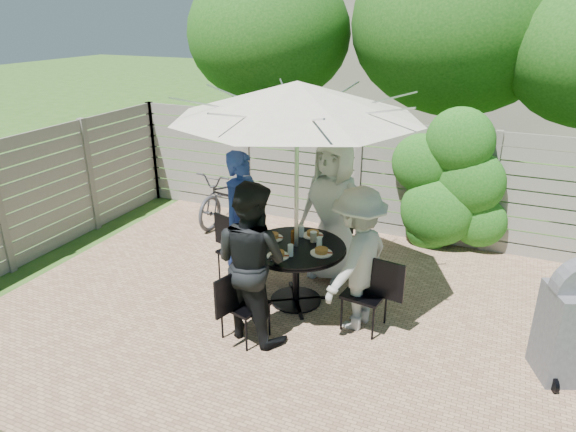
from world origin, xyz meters
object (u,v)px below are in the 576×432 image
at_px(chair_front, 245,318).
at_px(glass_right, 319,243).
at_px(glass_back, 301,231).
at_px(person_back, 333,210).
at_px(person_left, 244,220).
at_px(chair_right, 365,307).
at_px(plate_right, 321,252).
at_px(chair_back, 337,255).
at_px(plate_left, 273,237).
at_px(umbrella, 297,100).
at_px(plate_front, 278,255).
at_px(glass_front, 291,250).
at_px(bicycle, 229,193).
at_px(plate_back, 313,234).
at_px(coffee_cup, 313,237).
at_px(syrup_jug, 295,237).
at_px(person_right, 357,260).
at_px(patio_table, 296,263).
at_px(chair_left, 238,262).
at_px(person_front, 251,262).

distance_m(chair_front, glass_right, 1.24).
relative_size(glass_back, glass_right, 1.00).
distance_m(person_back, person_left, 1.18).
bearing_deg(chair_right, plate_right, -5.21).
bearing_deg(plate_right, glass_back, 137.98).
xyz_separation_m(chair_back, glass_back, (-0.26, -0.66, 0.58)).
height_order(person_back, plate_left, person_back).
xyz_separation_m(person_back, chair_front, (-0.40, -1.75, -0.71)).
distance_m(umbrella, plate_right, 1.75).
bearing_deg(plate_front, glass_right, 47.98).
xyz_separation_m(glass_front, bicycle, (-2.17, 2.38, -0.38)).
bearing_deg(person_back, plate_left, -113.45).
distance_m(plate_back, coffee_cup, 0.18).
bearing_deg(chair_front, chair_right, -41.75).
xyz_separation_m(chair_right, bicycle, (-3.07, 2.31, 0.19)).
xyz_separation_m(plate_front, syrup_jug, (0.03, 0.41, 0.06)).
relative_size(person_right, plate_left, 6.46).
height_order(chair_back, chair_front, same).
distance_m(patio_table, plate_back, 0.44).
bearing_deg(patio_table, plate_left, 167.16).
bearing_deg(plate_left, chair_front, -82.42).
bearing_deg(glass_front, glass_back, 99.16).
bearing_deg(coffee_cup, chair_left, 178.78).
bearing_deg(person_front, chair_left, -40.74).
bearing_deg(plate_front, plate_right, 32.16).
distance_m(plate_back, glass_back, 0.15).
bearing_deg(umbrella, person_left, 167.16).
height_order(person_right, glass_front, person_right).
xyz_separation_m(plate_right, glass_right, (-0.07, 0.12, 0.05)).
bearing_deg(chair_back, chair_front, 0.50).
distance_m(chair_right, glass_back, 1.24).
relative_size(chair_front, plate_front, 3.41).
bearing_deg(umbrella, glass_front, -80.84).
relative_size(person_back, chair_right, 2.13).
height_order(patio_table, bicycle, bicycle).
bearing_deg(syrup_jug, person_left, 170.88).
distance_m(person_right, plate_right, 0.47).
relative_size(chair_right, glass_back, 6.51).
height_order(chair_left, syrup_jug, syrup_jug).
bearing_deg(plate_left, umbrella, -12.84).
distance_m(chair_back, chair_front, 1.93).
bearing_deg(chair_front, glass_front, -5.28).
bearing_deg(chair_back, chair_left, -44.50).
xyz_separation_m(plate_left, plate_right, (0.70, -0.16, 0.00)).
distance_m(umbrella, person_right, 1.87).
height_order(chair_right, glass_right, glass_right).
bearing_deg(plate_front, plate_back, 77.16).
bearing_deg(chair_right, plate_back, -25.73).
relative_size(person_back, chair_front, 2.19).
distance_m(chair_front, plate_back, 1.43).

